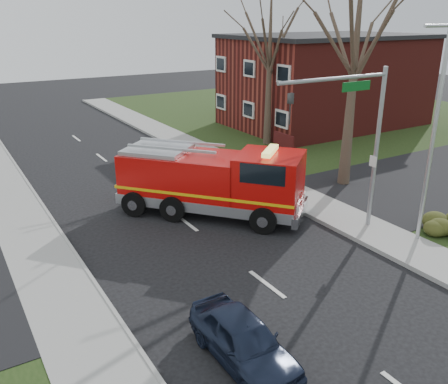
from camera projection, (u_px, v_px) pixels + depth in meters
ground at (267, 284)px, 16.20m from camera, size 120.00×120.00×0.00m
sidewalk_right at (390, 240)px, 19.20m from camera, size 2.40×80.00×0.15m
sidewalk_left at (86, 344)px, 13.14m from camera, size 2.40×80.00×0.15m
brick_building at (326, 80)px, 38.58m from camera, size 15.40×10.40×7.25m
health_center_sign at (284, 142)px, 31.01m from camera, size 0.12×2.00×1.40m
bare_tree_near at (356, 42)px, 23.04m from camera, size 6.00×6.00×12.00m
bare_tree_far at (270, 50)px, 31.29m from camera, size 5.25×5.25×10.50m
traffic_signal_mast at (357, 124)px, 18.29m from camera, size 5.29×0.18×6.80m
streetlight_pole at (433, 132)px, 17.69m from camera, size 1.48×0.16×8.40m
fire_engine at (213, 183)px, 21.49m from camera, size 7.48×8.05×3.32m
parked_car_maroon at (243, 340)px, 12.41m from camera, size 1.57×3.86×1.31m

